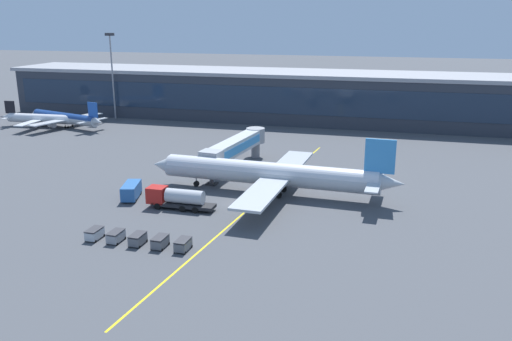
{
  "coord_description": "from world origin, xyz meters",
  "views": [
    {
      "loc": [
        23.55,
        -76.47,
        28.5
      ],
      "look_at": [
        1.69,
        4.27,
        4.5
      ],
      "focal_mm": 37.35,
      "sensor_mm": 36.0,
      "label": 1
    }
  ],
  "objects_px": {
    "fuel_tanker": "(176,198)",
    "commuter_jet_far": "(65,118)",
    "baggage_cart_1": "(116,236)",
    "baggage_cart_2": "(138,239)",
    "main_airliner": "(271,174)",
    "baggage_cart_4": "(183,245)",
    "commuter_jet_near": "(42,119)",
    "baggage_cart_3": "(160,242)",
    "baggage_cart_0": "(95,234)",
    "lavatory_truck": "(131,190)"
  },
  "relations": [
    {
      "from": "lavatory_truck",
      "to": "baggage_cart_2",
      "type": "relative_size",
      "value": 2.32
    },
    {
      "from": "main_airliner",
      "to": "lavatory_truck",
      "type": "height_order",
      "value": "main_airliner"
    },
    {
      "from": "fuel_tanker",
      "to": "commuter_jet_near",
      "type": "height_order",
      "value": "commuter_jet_near"
    },
    {
      "from": "baggage_cart_1",
      "to": "baggage_cart_2",
      "type": "height_order",
      "value": "same"
    },
    {
      "from": "baggage_cart_2",
      "to": "commuter_jet_far",
      "type": "xyz_separation_m",
      "value": [
        -55.25,
        65.64,
        1.81
      ]
    },
    {
      "from": "lavatory_truck",
      "to": "baggage_cart_3",
      "type": "height_order",
      "value": "lavatory_truck"
    },
    {
      "from": "baggage_cart_2",
      "to": "commuter_jet_near",
      "type": "height_order",
      "value": "commuter_jet_near"
    },
    {
      "from": "commuter_jet_far",
      "to": "commuter_jet_near",
      "type": "relative_size",
      "value": 1.13
    },
    {
      "from": "lavatory_truck",
      "to": "baggage_cart_0",
      "type": "relative_size",
      "value": 2.32
    },
    {
      "from": "main_airliner",
      "to": "baggage_cart_0",
      "type": "xyz_separation_m",
      "value": [
        -18.21,
        -24.7,
        -2.76
      ]
    },
    {
      "from": "baggage_cart_0",
      "to": "baggage_cart_3",
      "type": "bearing_deg",
      "value": -0.93
    },
    {
      "from": "main_airliner",
      "to": "baggage_cart_3",
      "type": "distance_m",
      "value": 26.45
    },
    {
      "from": "baggage_cart_3",
      "to": "baggage_cart_2",
      "type": "bearing_deg",
      "value": 179.07
    },
    {
      "from": "baggage_cart_2",
      "to": "commuter_jet_near",
      "type": "bearing_deg",
      "value": 133.69
    },
    {
      "from": "main_airliner",
      "to": "lavatory_truck",
      "type": "distance_m",
      "value": 23.1
    },
    {
      "from": "main_airliner",
      "to": "baggage_cart_0",
      "type": "bearing_deg",
      "value": -126.4
    },
    {
      "from": "main_airliner",
      "to": "baggage_cart_0",
      "type": "distance_m",
      "value": 30.81
    },
    {
      "from": "baggage_cart_2",
      "to": "baggage_cart_3",
      "type": "relative_size",
      "value": 1.0
    },
    {
      "from": "fuel_tanker",
      "to": "baggage_cart_1",
      "type": "bearing_deg",
      "value": -100.58
    },
    {
      "from": "baggage_cart_2",
      "to": "commuter_jet_near",
      "type": "xyz_separation_m",
      "value": [
        -61.31,
        64.17,
        1.58
      ]
    },
    {
      "from": "baggage_cart_0",
      "to": "baggage_cart_2",
      "type": "distance_m",
      "value": 6.4
    },
    {
      "from": "baggage_cart_0",
      "to": "baggage_cart_2",
      "type": "height_order",
      "value": "same"
    },
    {
      "from": "main_airliner",
      "to": "baggage_cart_2",
      "type": "relative_size",
      "value": 16.29
    },
    {
      "from": "commuter_jet_far",
      "to": "fuel_tanker",
      "type": "bearing_deg",
      "value": -43.35
    },
    {
      "from": "fuel_tanker",
      "to": "commuter_jet_near",
      "type": "xyz_separation_m",
      "value": [
        -60.72,
        50.13,
        0.61
      ]
    },
    {
      "from": "fuel_tanker",
      "to": "baggage_cart_4",
      "type": "xyz_separation_m",
      "value": [
        6.99,
        -14.14,
        -0.96
      ]
    },
    {
      "from": "lavatory_truck",
      "to": "baggage_cart_1",
      "type": "distance_m",
      "value": 17.63
    },
    {
      "from": "baggage_cart_4",
      "to": "fuel_tanker",
      "type": "bearing_deg",
      "value": 116.29
    },
    {
      "from": "baggage_cart_3",
      "to": "commuter_jet_far",
      "type": "height_order",
      "value": "commuter_jet_far"
    },
    {
      "from": "main_airliner",
      "to": "baggage_cart_4",
      "type": "bearing_deg",
      "value": -102.27
    },
    {
      "from": "main_airliner",
      "to": "fuel_tanker",
      "type": "xyz_separation_m",
      "value": [
        -12.4,
        -10.77,
        -1.79
      ]
    },
    {
      "from": "baggage_cart_0",
      "to": "baggage_cart_4",
      "type": "relative_size",
      "value": 1.0
    },
    {
      "from": "lavatory_truck",
      "to": "baggage_cart_1",
      "type": "relative_size",
      "value": 2.32
    },
    {
      "from": "baggage_cart_3",
      "to": "commuter_jet_far",
      "type": "xyz_separation_m",
      "value": [
        -58.45,
        65.69,
        1.81
      ]
    },
    {
      "from": "baggage_cart_1",
      "to": "commuter_jet_near",
      "type": "bearing_deg",
      "value": 132.19
    },
    {
      "from": "baggage_cart_3",
      "to": "baggage_cart_4",
      "type": "relative_size",
      "value": 1.0
    },
    {
      "from": "baggage_cart_4",
      "to": "baggage_cart_3",
      "type": "bearing_deg",
      "value": 179.07
    },
    {
      "from": "baggage_cart_2",
      "to": "baggage_cart_3",
      "type": "bearing_deg",
      "value": -0.93
    },
    {
      "from": "baggage_cart_1",
      "to": "baggage_cart_2",
      "type": "xyz_separation_m",
      "value": [
        3.2,
        -0.05,
        0.0
      ]
    },
    {
      "from": "lavatory_truck",
      "to": "baggage_cart_4",
      "type": "bearing_deg",
      "value": -45.96
    },
    {
      "from": "baggage_cart_2",
      "to": "commuter_jet_far",
      "type": "height_order",
      "value": "commuter_jet_far"
    },
    {
      "from": "fuel_tanker",
      "to": "commuter_jet_far",
      "type": "height_order",
      "value": "commuter_jet_far"
    },
    {
      "from": "baggage_cart_0",
      "to": "main_airliner",
      "type": "bearing_deg",
      "value": 53.6
    },
    {
      "from": "baggage_cart_4",
      "to": "commuter_jet_far",
      "type": "xyz_separation_m",
      "value": [
        -61.65,
        65.74,
        1.81
      ]
    },
    {
      "from": "baggage_cart_0",
      "to": "baggage_cart_4",
      "type": "xyz_separation_m",
      "value": [
        12.8,
        -0.21,
        0.0
      ]
    },
    {
      "from": "fuel_tanker",
      "to": "commuter_jet_far",
      "type": "distance_m",
      "value": 75.17
    },
    {
      "from": "baggage_cart_2",
      "to": "baggage_cart_3",
      "type": "distance_m",
      "value": 3.2
    },
    {
      "from": "baggage_cart_1",
      "to": "fuel_tanker",
      "type": "bearing_deg",
      "value": 79.42
    },
    {
      "from": "fuel_tanker",
      "to": "baggage_cart_0",
      "type": "relative_size",
      "value": 4.04
    },
    {
      "from": "fuel_tanker",
      "to": "baggage_cart_0",
      "type": "distance_m",
      "value": 15.13
    }
  ]
}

